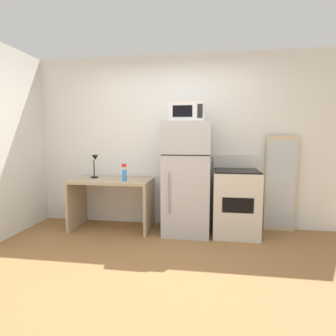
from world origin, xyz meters
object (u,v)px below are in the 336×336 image
(desk, at_px, (112,194))
(refrigerator, at_px, (187,178))
(desk_lamp, at_px, (95,162))
(spray_bottle, at_px, (124,174))
(leaning_mirror, at_px, (281,184))
(microwave, at_px, (187,112))
(oven_range, at_px, (235,202))

(desk, xyz_separation_m, refrigerator, (1.12, -0.00, 0.27))
(desk_lamp, relative_size, spray_bottle, 1.42)
(spray_bottle, relative_size, refrigerator, 0.16)
(leaning_mirror, bearing_deg, desk, -173.80)
(microwave, distance_m, leaning_mirror, 1.71)
(desk, distance_m, leaning_mirror, 2.49)
(desk_lamp, xyz_separation_m, oven_range, (2.10, -0.06, -0.52))
(desk, height_order, leaning_mirror, leaning_mirror)
(refrigerator, distance_m, microwave, 0.92)
(spray_bottle, bearing_deg, desk_lamp, 157.74)
(desk, relative_size, leaning_mirror, 0.84)
(desk, height_order, desk_lamp, desk_lamp)
(desk_lamp, xyz_separation_m, leaning_mirror, (2.76, 0.19, -0.29))
(spray_bottle, distance_m, oven_range, 1.62)
(oven_range, height_order, leaning_mirror, leaning_mirror)
(spray_bottle, distance_m, refrigerator, 0.89)
(refrigerator, bearing_deg, spray_bottle, -171.16)
(refrigerator, xyz_separation_m, oven_range, (0.69, 0.02, -0.33))
(desk, height_order, refrigerator, refrigerator)
(refrigerator, xyz_separation_m, leaning_mirror, (1.35, 0.27, -0.09))
(spray_bottle, bearing_deg, leaning_mirror, 10.41)
(refrigerator, bearing_deg, desk_lamp, 176.69)
(desk, xyz_separation_m, microwave, (1.12, -0.03, 1.19))
(desk_lamp, height_order, refrigerator, refrigerator)
(desk, bearing_deg, desk_lamp, 164.97)
(spray_bottle, relative_size, leaning_mirror, 0.18)
(desk, distance_m, refrigerator, 1.15)
(spray_bottle, xyz_separation_m, oven_range, (1.56, 0.15, -0.38))
(spray_bottle, height_order, oven_range, oven_range)
(desk, relative_size, desk_lamp, 3.34)
(microwave, height_order, leaning_mirror, microwave)
(microwave, bearing_deg, desk, 178.70)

